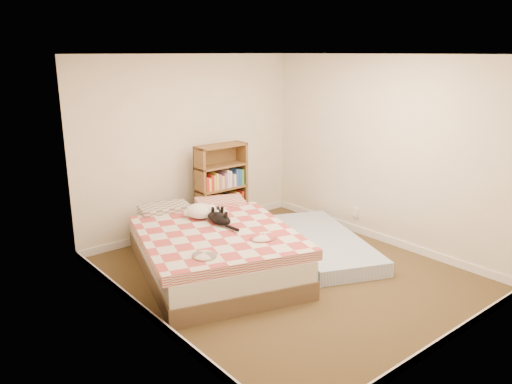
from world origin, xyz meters
TOP-DOWN VIEW (x-y plane):
  - room at (0.00, 0.00)m, footprint 3.51×4.01m
  - bed at (-0.60, 0.66)m, footprint 2.20×2.65m
  - bookshelf at (0.28, 1.69)m, footprint 0.77×0.26m
  - floor_mattress at (0.87, 0.25)m, footprint 1.66×2.25m
  - black_cat at (-0.47, 0.70)m, footprint 0.34×0.68m
  - white_dog at (-0.52, 0.99)m, footprint 0.38×0.40m

SIDE VIEW (x-z plane):
  - floor_mattress at x=0.87m, z-range 0.00..0.18m
  - bed at x=-0.60m, z-range -0.03..0.58m
  - bookshelf at x=0.28m, z-range -0.15..1.13m
  - black_cat at x=-0.47m, z-range 0.54..0.69m
  - white_dog at x=-0.52m, z-range 0.55..0.73m
  - room at x=0.00m, z-range -0.06..2.45m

